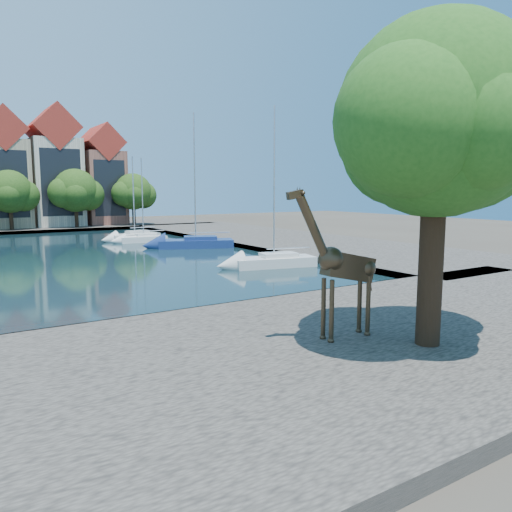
# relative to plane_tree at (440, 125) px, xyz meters

# --- Properties ---
(ground) EXTENTS (160.00, 160.00, 0.00)m
(ground) POSITION_rel_plane_tree_xyz_m (-7.62, 9.01, -7.67)
(ground) COLOR #38332B
(ground) RESTS_ON ground
(water_basin) EXTENTS (38.00, 50.00, 0.08)m
(water_basin) POSITION_rel_plane_tree_xyz_m (-7.62, 33.01, -7.63)
(water_basin) COLOR black
(water_basin) RESTS_ON ground
(near_quay) EXTENTS (50.00, 14.00, 0.50)m
(near_quay) POSITION_rel_plane_tree_xyz_m (-7.62, 2.01, -7.42)
(near_quay) COLOR #534F48
(near_quay) RESTS_ON ground
(right_quay) EXTENTS (14.00, 52.00, 0.50)m
(right_quay) POSITION_rel_plane_tree_xyz_m (17.38, 33.01, -7.42)
(right_quay) COLOR #534F48
(right_quay) RESTS_ON ground
(plane_tree) EXTENTS (8.32, 6.40, 10.62)m
(plane_tree) POSITION_rel_plane_tree_xyz_m (0.00, 0.00, 0.00)
(plane_tree) COLOR #332114
(plane_tree) RESTS_ON near_quay
(townhouse_east_inner) EXTENTS (5.94, 9.18, 15.79)m
(townhouse_east_inner) POSITION_rel_plane_tree_xyz_m (-5.62, 64.99, 0.06)
(townhouse_east_inner) COLOR tan
(townhouse_east_inner) RESTS_ON far_quay
(townhouse_east_mid) EXTENTS (6.43, 9.18, 16.65)m
(townhouse_east_mid) POSITION_rel_plane_tree_xyz_m (0.88, 64.99, 0.43)
(townhouse_east_mid) COLOR beige
(townhouse_east_mid) RESTS_ON far_quay
(townhouse_east_end) EXTENTS (5.44, 9.18, 14.43)m
(townhouse_east_end) POSITION_rel_plane_tree_xyz_m (7.38, 64.99, -0.56)
(townhouse_east_end) COLOR brown
(townhouse_east_end) RESTS_ON far_quay
(far_tree_mid_east) EXTENTS (7.02, 5.40, 7.52)m
(far_tree_mid_east) POSITION_rel_plane_tree_xyz_m (-5.52, 59.50, -2.54)
(far_tree_mid_east) COLOR #332114
(far_tree_mid_east) RESTS_ON far_quay
(far_tree_east) EXTENTS (7.54, 5.80, 7.84)m
(far_tree_east) POSITION_rel_plane_tree_xyz_m (2.49, 59.50, -2.43)
(far_tree_east) COLOR #332114
(far_tree_east) RESTS_ON far_quay
(far_tree_far_east) EXTENTS (6.76, 5.20, 7.36)m
(far_tree_far_east) POSITION_rel_plane_tree_xyz_m (10.48, 59.50, -2.60)
(far_tree_far_east) COLOR #332114
(far_tree_far_east) RESTS_ON far_quay
(giraffe_statue) EXTENTS (3.60, 0.69, 5.14)m
(giraffe_statue) POSITION_rel_plane_tree_xyz_m (-2.10, 2.10, -4.64)
(giraffe_statue) COLOR #3B2D1D
(giraffe_statue) RESTS_ON near_quay
(sailboat_right_a) EXTENTS (6.25, 3.34, 11.29)m
(sailboat_right_a) POSITION_rel_plane_tree_xyz_m (6.58, 18.66, -7.03)
(sailboat_right_a) COLOR silver
(sailboat_right_a) RESTS_ON water_basin
(sailboat_right_b) EXTENTS (7.41, 4.91, 12.57)m
(sailboat_right_b) POSITION_rel_plane_tree_xyz_m (7.09, 32.48, -6.99)
(sailboat_right_b) COLOR navy
(sailboat_right_b) RESTS_ON water_basin
(sailboat_right_c) EXTENTS (4.90, 2.23, 8.76)m
(sailboat_right_c) POSITION_rel_plane_tree_xyz_m (4.57, 39.79, -7.09)
(sailboat_right_c) COLOR silver
(sailboat_right_c) RESTS_ON water_basin
(sailboat_right_d) EXTENTS (5.51, 2.54, 9.01)m
(sailboat_right_d) POSITION_rel_plane_tree_xyz_m (4.38, 42.00, -7.01)
(sailboat_right_d) COLOR silver
(sailboat_right_d) RESTS_ON water_basin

